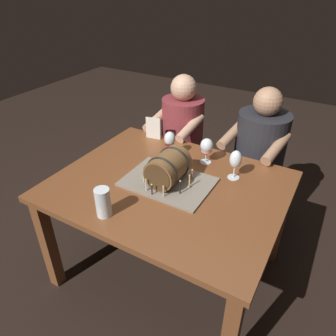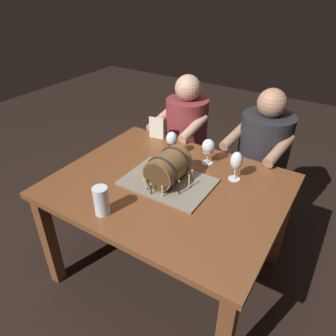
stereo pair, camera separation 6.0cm
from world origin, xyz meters
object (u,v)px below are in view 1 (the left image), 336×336
(dining_table, at_px, (169,197))
(wine_glass_empty, at_px, (236,160))
(wine_glass_red, at_px, (170,140))
(wine_glass_rose, at_px, (207,147))
(barrel_cake, at_px, (168,170))
(person_seated_right, at_px, (256,166))
(person_seated_left, at_px, (182,148))
(menu_card, at_px, (153,128))
(beer_pint, at_px, (103,203))

(dining_table, height_order, wine_glass_empty, wine_glass_empty)
(wine_glass_red, relative_size, wine_glass_rose, 1.04)
(barrel_cake, bearing_deg, wine_glass_empty, 37.86)
(wine_glass_empty, height_order, person_seated_right, person_seated_right)
(dining_table, xyz_separation_m, wine_glass_red, (-0.16, 0.28, 0.22))
(person_seated_right, bearing_deg, wine_glass_red, -134.28)
(barrel_cake, xyz_separation_m, person_seated_right, (0.32, 0.76, -0.28))
(person_seated_left, relative_size, person_seated_right, 0.99)
(menu_card, height_order, person_seated_left, person_seated_left)
(barrel_cake, relative_size, wine_glass_rose, 2.99)
(person_seated_left, xyz_separation_m, person_seated_right, (0.63, 0.00, 0.02))
(dining_table, xyz_separation_m, person_seated_right, (0.31, 0.76, -0.10))
(barrel_cake, relative_size, wine_glass_red, 2.87)
(beer_pint, bearing_deg, dining_table, 70.13)
(barrel_cake, relative_size, beer_pint, 3.24)
(dining_table, xyz_separation_m, beer_pint, (-0.14, -0.40, 0.17))
(wine_glass_red, distance_m, beer_pint, 0.68)
(wine_glass_empty, xyz_separation_m, wine_glass_rose, (-0.22, 0.08, -0.01))
(menu_card, bearing_deg, wine_glass_red, -44.35)
(wine_glass_red, xyz_separation_m, person_seated_right, (0.47, 0.48, -0.31))
(wine_glass_empty, distance_m, menu_card, 0.72)
(wine_glass_empty, bearing_deg, person_seated_right, 88.51)
(beer_pint, bearing_deg, wine_glass_red, 91.02)
(wine_glass_empty, distance_m, person_seated_left, 0.87)
(wine_glass_red, xyz_separation_m, wine_glass_empty, (0.46, -0.04, 0.00))
(beer_pint, relative_size, menu_card, 0.96)
(beer_pint, height_order, person_seated_left, person_seated_left)
(wine_glass_empty, height_order, beer_pint, wine_glass_empty)
(dining_table, height_order, person_seated_right, person_seated_right)
(wine_glass_rose, height_order, beer_pint, wine_glass_rose)
(barrel_cake, distance_m, beer_pint, 0.43)
(menu_card, relative_size, person_seated_left, 0.14)
(dining_table, xyz_separation_m, wine_glass_empty, (0.30, 0.25, 0.22))
(wine_glass_rose, distance_m, menu_card, 0.49)
(person_seated_left, bearing_deg, wine_glass_empty, -40.03)
(wine_glass_rose, relative_size, person_seated_right, 0.15)
(wine_glass_red, relative_size, wine_glass_empty, 0.96)
(barrel_cake, bearing_deg, menu_card, 130.71)
(dining_table, relative_size, person_seated_right, 1.15)
(dining_table, bearing_deg, menu_card, 130.90)
(barrel_cake, relative_size, person_seated_left, 0.44)
(barrel_cake, distance_m, person_seated_left, 0.87)
(wine_glass_red, height_order, wine_glass_empty, wine_glass_empty)
(menu_card, height_order, person_seated_right, person_seated_right)
(wine_glass_rose, bearing_deg, beer_pint, -107.47)
(barrel_cake, bearing_deg, person_seated_left, 112.03)
(dining_table, distance_m, wine_glass_red, 0.39)
(wine_glass_empty, height_order, person_seated_left, person_seated_left)
(dining_table, height_order, person_seated_left, person_seated_left)
(dining_table, xyz_separation_m, menu_card, (-0.39, 0.45, 0.18))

